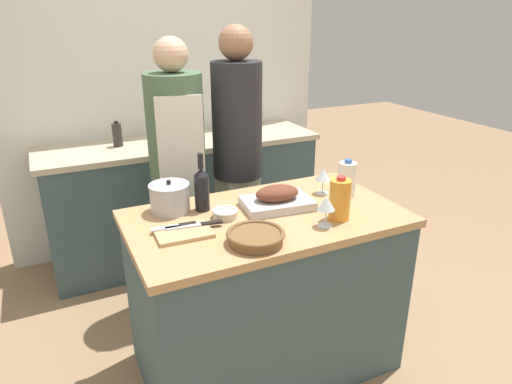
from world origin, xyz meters
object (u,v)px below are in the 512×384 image
(condiment_bottle_short, at_px, (117,135))
(knife_paring, at_px, (175,226))
(stock_pot, at_px, (170,198))
(person_cook_guest, at_px, (238,154))
(cutting_board, at_px, (183,232))
(wine_bottle_green, at_px, (202,188))
(wine_glass_right, at_px, (326,204))
(wicker_basket, at_px, (256,237))
(person_cook_aproned, at_px, (178,167))
(condiment_bottle_extra, at_px, (191,123))
(wine_glass_left, at_px, (323,175))
(juice_jug, at_px, (340,199))
(condiment_bottle_tall, at_px, (174,127))
(roasting_pan, at_px, (277,199))
(milk_jug, at_px, (347,179))
(knife_chef, at_px, (196,225))
(mixing_bowl, at_px, (225,213))

(condiment_bottle_short, bearing_deg, knife_paring, -89.90)
(stock_pot, distance_m, person_cook_guest, 0.75)
(cutting_board, relative_size, person_cook_guest, 0.14)
(stock_pot, relative_size, person_cook_guest, 0.11)
(wine_bottle_green, bearing_deg, person_cook_guest, 51.62)
(stock_pot, distance_m, wine_glass_right, 0.77)
(wine_glass_right, xyz_separation_m, person_cook_guest, (-0.03, 0.96, -0.02))
(person_cook_guest, bearing_deg, wicker_basket, -123.10)
(knife_paring, relative_size, person_cook_aproned, 0.12)
(wine_bottle_green, relative_size, wine_glass_right, 1.98)
(wine_glass_right, height_order, person_cook_guest, person_cook_guest)
(cutting_board, xyz_separation_m, condiment_bottle_extra, (0.55, 1.58, 0.11))
(stock_pot, distance_m, wine_glass_left, 0.83)
(juice_jug, bearing_deg, condiment_bottle_tall, 100.44)
(knife_paring, bearing_deg, juice_jug, -16.29)
(roasting_pan, xyz_separation_m, condiment_bottle_extra, (0.03, 1.49, 0.08))
(roasting_pan, bearing_deg, milk_jug, -3.18)
(juice_jug, distance_m, person_cook_aproned, 1.09)
(knife_paring, height_order, person_cook_aproned, person_cook_aproned)
(condiment_bottle_extra, bearing_deg, stock_pot, -112.22)
(wicker_basket, height_order, condiment_bottle_short, condiment_bottle_short)
(wine_glass_right, height_order, condiment_bottle_extra, condiment_bottle_extra)
(person_cook_aproned, bearing_deg, stock_pot, -103.98)
(wicker_basket, relative_size, condiment_bottle_extra, 1.34)
(milk_jug, xyz_separation_m, wine_bottle_green, (-0.76, 0.16, 0.02))
(condiment_bottle_extra, xyz_separation_m, person_cook_guest, (0.04, -0.82, -0.03))
(stock_pot, distance_m, juice_jug, 0.83)
(juice_jug, relative_size, person_cook_guest, 0.12)
(condiment_bottle_short, xyz_separation_m, person_cook_aproned, (0.24, -0.68, -0.07))
(wine_bottle_green, xyz_separation_m, person_cook_guest, (0.43, 0.54, -0.03))
(cutting_board, xyz_separation_m, juice_jug, (0.72, -0.16, 0.09))
(wicker_basket, distance_m, cutting_board, 0.34)
(roasting_pan, xyz_separation_m, condiment_bottle_short, (-0.54, 1.39, 0.07))
(wine_glass_left, bearing_deg, wine_bottle_green, 173.77)
(milk_jug, relative_size, knife_chef, 0.78)
(wicker_basket, relative_size, condiment_bottle_short, 1.41)
(mixing_bowl, relative_size, person_cook_guest, 0.07)
(condiment_bottle_short, bearing_deg, wine_bottle_green, -81.30)
(roasting_pan, relative_size, condiment_bottle_tall, 2.15)
(wine_glass_left, bearing_deg, mixing_bowl, -173.93)
(mixing_bowl, distance_m, knife_paring, 0.26)
(condiment_bottle_extra, bearing_deg, person_cook_guest, -86.89)
(knife_paring, bearing_deg, wicker_basket, -43.89)
(juice_jug, bearing_deg, mixing_bowl, 153.09)
(condiment_bottle_tall, relative_size, person_cook_aproned, 0.10)
(cutting_board, relative_size, condiment_bottle_tall, 1.48)
(condiment_bottle_tall, height_order, condiment_bottle_extra, condiment_bottle_extra)
(wine_glass_right, xyz_separation_m, person_cook_aproned, (-0.40, 1.00, -0.06))
(wine_glass_right, bearing_deg, juice_jug, 21.23)
(condiment_bottle_extra, bearing_deg, condiment_bottle_short, -170.20)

